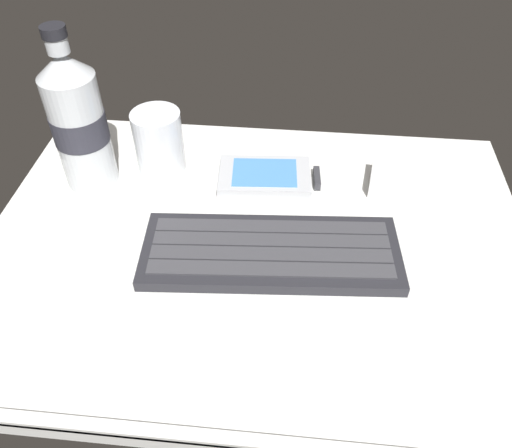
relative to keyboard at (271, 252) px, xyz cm
name	(u,v)px	position (x,y,z in cm)	size (l,w,h in cm)	color
ground_plane	(256,250)	(-1.89, 1.85, -1.79)	(64.00, 48.00, 2.80)	silver
keyboard	(271,252)	(0.00, 0.00, 0.00)	(29.71, 13.05, 1.70)	#232328
handheld_device	(270,177)	(-1.23, 13.59, -0.08)	(13.17, 8.44, 1.50)	#B7BABF
juice_cup	(159,144)	(-16.01, 15.10, 3.10)	(6.40, 6.40, 8.50)	silver
water_bottle	(78,121)	(-24.59, 11.68, 8.20)	(6.73, 6.73, 20.80)	silver
charger_block	(398,182)	(15.37, 13.70, 0.39)	(7.00, 5.60, 2.40)	white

